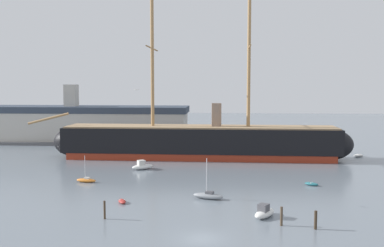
% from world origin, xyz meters
% --- Properties ---
extents(ground_plane, '(400.00, 400.00, 0.00)m').
position_xyz_m(ground_plane, '(0.00, 0.00, 0.00)').
color(ground_plane, slate).
extents(tall_ship, '(70.35, 14.22, 33.87)m').
position_xyz_m(tall_ship, '(-2.95, 49.97, 3.63)').
color(tall_ship, maroon).
rests_on(tall_ship, ground).
extents(dinghy_foreground_left, '(1.70, 2.25, 0.49)m').
position_xyz_m(dinghy_foreground_left, '(-11.45, 13.10, 0.25)').
color(dinghy_foreground_left, '#B22D28').
rests_on(dinghy_foreground_left, ground).
extents(motorboat_foreground_right, '(3.49, 4.28, 1.68)m').
position_xyz_m(motorboat_foreground_right, '(7.14, 8.02, 0.59)').
color(motorboat_foreground_right, silver).
rests_on(motorboat_foreground_right, ground).
extents(sailboat_near_centre, '(4.60, 2.61, 5.74)m').
position_xyz_m(sailboat_near_centre, '(0.06, 16.05, 0.48)').
color(sailboat_near_centre, gray).
rests_on(sailboat_near_centre, ground).
extents(sailboat_mid_left, '(3.50, 1.54, 4.40)m').
position_xyz_m(sailboat_mid_left, '(-20.19, 25.16, 0.37)').
color(sailboat_mid_left, orange).
rests_on(sailboat_mid_left, ground).
extents(dinghy_mid_right, '(2.38, 1.93, 0.52)m').
position_xyz_m(dinghy_mid_right, '(16.06, 25.49, 0.26)').
color(dinghy_mid_right, '#236670').
rests_on(dinghy_mid_right, ground).
extents(motorboat_alongside_bow, '(4.46, 3.83, 1.77)m').
position_xyz_m(motorboat_alongside_bow, '(-13.05, 36.74, 0.62)').
color(motorboat_alongside_bow, silver).
rests_on(motorboat_alongside_bow, ground).
extents(dinghy_far_left, '(2.68, 1.89, 0.58)m').
position_xyz_m(dinghy_far_left, '(-25.93, 55.90, 0.29)').
color(dinghy_far_left, gray).
rests_on(dinghy_far_left, ground).
extents(dinghy_far_right, '(2.80, 2.14, 0.61)m').
position_xyz_m(dinghy_far_right, '(31.74, 54.47, 0.31)').
color(dinghy_far_right, silver).
rests_on(dinghy_far_right, ground).
extents(dinghy_distant_centre, '(2.25, 1.68, 0.49)m').
position_xyz_m(dinghy_distant_centre, '(3.60, 63.60, 0.25)').
color(dinghy_distant_centre, '#236670').
rests_on(dinghy_distant_centre, ground).
extents(mooring_piling_nearest, '(0.26, 0.26, 2.20)m').
position_xyz_m(mooring_piling_nearest, '(-11.89, 5.90, 1.10)').
color(mooring_piling_nearest, '#423323').
rests_on(mooring_piling_nearest, ground).
extents(mooring_piling_left_pair, '(0.33, 0.33, 2.09)m').
position_xyz_m(mooring_piling_left_pair, '(12.39, 3.90, 1.04)').
color(mooring_piling_left_pair, '#382B1E').
rests_on(mooring_piling_left_pair, ground).
extents(mooring_piling_right_pair, '(0.30, 0.30, 2.19)m').
position_xyz_m(mooring_piling_right_pair, '(8.77, 4.89, 1.10)').
color(mooring_piling_right_pair, '#4C3D2D').
rests_on(mooring_piling_right_pair, ground).
extents(dockside_warehouse_left, '(59.16, 14.03, 15.82)m').
position_xyz_m(dockside_warehouse_left, '(-35.03, 73.51, 4.96)').
color(dockside_warehouse_left, '#565659').
rests_on(dockside_warehouse_left, ground).
extents(seagull_in_flight, '(0.91, 0.94, 0.13)m').
position_xyz_m(seagull_in_flight, '(-9.76, 15.32, 15.24)').
color(seagull_in_flight, silver).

